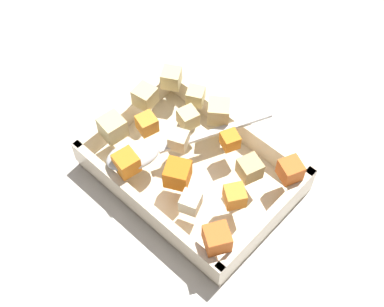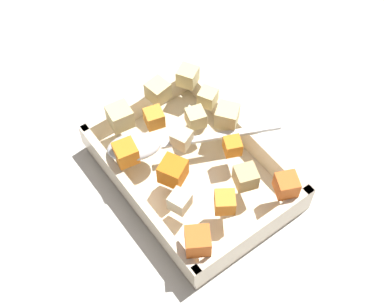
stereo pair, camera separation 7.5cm
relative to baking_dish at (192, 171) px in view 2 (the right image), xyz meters
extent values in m
plane|color=beige|center=(-0.01, 0.00, -0.02)|extent=(4.00, 4.00, 0.00)
cube|color=beige|center=(0.00, 0.00, -0.01)|extent=(0.28, 0.20, 0.01)
cube|color=beige|center=(0.00, -0.10, 0.02)|extent=(0.28, 0.01, 0.04)
cube|color=beige|center=(0.00, 0.10, 0.02)|extent=(0.28, 0.01, 0.04)
cube|color=beige|center=(-0.14, 0.00, 0.02)|extent=(0.01, 0.20, 0.04)
cube|color=beige|center=(0.14, 0.00, 0.02)|extent=(0.01, 0.20, 0.04)
cube|color=orange|center=(-0.08, -0.01, 0.05)|extent=(0.03, 0.03, 0.03)
cube|color=orange|center=(0.09, -0.01, 0.05)|extent=(0.04, 0.04, 0.03)
cube|color=orange|center=(0.02, 0.05, 0.05)|extent=(0.03, 0.03, 0.02)
cube|color=orange|center=(0.12, 0.07, 0.05)|extent=(0.04, 0.04, 0.03)
cube|color=orange|center=(0.01, -0.04, 0.05)|extent=(0.04, 0.04, 0.03)
cube|color=orange|center=(-0.05, -0.07, 0.05)|extent=(0.03, 0.03, 0.03)
cube|color=orange|center=(0.11, -0.07, 0.05)|extent=(0.04, 0.04, 0.03)
cube|color=#E0CC89|center=(-0.06, 0.08, 0.05)|extent=(0.03, 0.03, 0.02)
cube|color=beige|center=(0.05, -0.06, 0.05)|extent=(0.03, 0.03, 0.02)
cube|color=tan|center=(0.08, 0.03, 0.05)|extent=(0.04, 0.04, 0.03)
cube|color=beige|center=(-0.03, 0.00, 0.05)|extent=(0.03, 0.03, 0.02)
cube|color=#E0CC89|center=(-0.12, 0.02, 0.05)|extent=(0.03, 0.03, 0.03)
cube|color=#E0CC89|center=(-0.12, 0.08, 0.05)|extent=(0.04, 0.04, 0.03)
cube|color=#E0CC89|center=(-0.05, 0.04, 0.05)|extent=(0.03, 0.03, 0.03)
cube|color=#E0CC89|center=(-0.02, 0.08, 0.05)|extent=(0.04, 0.04, 0.03)
cube|color=#E0CC89|center=(-0.11, -0.05, 0.05)|extent=(0.04, 0.04, 0.03)
ellipsoid|color=silver|center=(-0.06, -0.06, 0.05)|extent=(0.07, 0.09, 0.02)
cube|color=silver|center=(0.00, 0.06, 0.04)|extent=(0.08, 0.16, 0.01)
camera|label=1|loc=(0.28, -0.30, 0.67)|focal=50.58mm
camera|label=2|loc=(0.33, -0.25, 0.67)|focal=50.58mm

